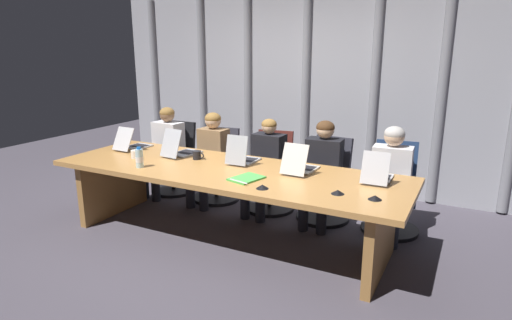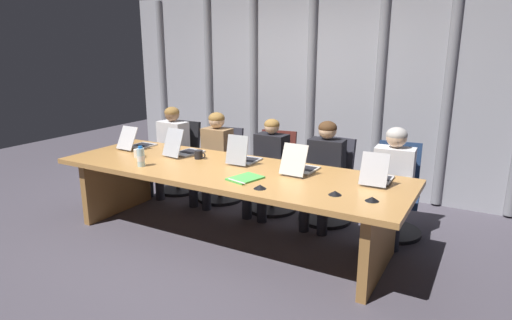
# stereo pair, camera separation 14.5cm
# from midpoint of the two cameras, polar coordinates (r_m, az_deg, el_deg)

# --- Properties ---
(ground_plane) EXTENTS (11.95, 11.95, 0.00)m
(ground_plane) POSITION_cam_midpoint_polar(r_m,az_deg,el_deg) (4.52, -4.75, -10.26)
(ground_plane) COLOR #47424C
(conference_table) EXTENTS (3.57, 1.15, 0.74)m
(conference_table) POSITION_cam_midpoint_polar(r_m,az_deg,el_deg) (4.31, -4.91, -3.08)
(conference_table) COLOR #B77F42
(conference_table) RESTS_ON ground_plane
(curtain_backdrop) EXTENTS (5.98, 0.17, 2.63)m
(curtain_backdrop) POSITION_cam_midpoint_polar(r_m,az_deg,el_deg) (6.02, 5.84, 9.01)
(curtain_backdrop) COLOR #9999A0
(curtain_backdrop) RESTS_ON ground_plane
(laptop_left_end) EXTENTS (0.26, 0.44, 0.27)m
(laptop_left_end) POSITION_cam_midpoint_polar(r_m,az_deg,el_deg) (5.29, -16.70, 2.01)
(laptop_left_end) COLOR #BCBCC1
(laptop_left_end) RESTS_ON conference_table
(laptop_left_mid) EXTENTS (0.29, 0.47, 0.31)m
(laptop_left_mid) POSITION_cam_midpoint_polar(r_m,az_deg,el_deg) (4.84, -10.73, 1.30)
(laptop_left_mid) COLOR #A8ADB7
(laptop_left_mid) RESTS_ON conference_table
(laptop_center) EXTENTS (0.24, 0.39, 0.31)m
(laptop_center) POSITION_cam_midpoint_polar(r_m,az_deg,el_deg) (4.44, -2.73, 0.35)
(laptop_center) COLOR #A8ADB7
(laptop_center) RESTS_ON conference_table
(laptop_right_mid) EXTENTS (0.26, 0.44, 0.29)m
(laptop_right_mid) POSITION_cam_midpoint_polar(r_m,az_deg,el_deg) (4.15, 4.88, -0.79)
(laptop_right_mid) COLOR beige
(laptop_right_mid) RESTS_ON conference_table
(laptop_right_end) EXTENTS (0.24, 0.42, 0.29)m
(laptop_right_end) POSITION_cam_midpoint_polar(r_m,az_deg,el_deg) (3.98, 14.76, -1.90)
(laptop_right_end) COLOR #BCBCC1
(laptop_right_end) RESTS_ON conference_table
(office_chair_left_end) EXTENTS (0.60, 0.60, 0.93)m
(office_chair_left_end) POSITION_cam_midpoint_polar(r_m,az_deg,el_deg) (5.96, -11.37, -0.77)
(office_chair_left_end) COLOR black
(office_chair_left_end) RESTS_ON ground_plane
(office_chair_left_mid) EXTENTS (0.60, 0.60, 0.90)m
(office_chair_left_mid) POSITION_cam_midpoint_polar(r_m,az_deg,el_deg) (5.57, -5.81, -1.73)
(office_chair_left_mid) COLOR #2D2D38
(office_chair_left_mid) RESTS_ON ground_plane
(office_chair_center) EXTENTS (0.60, 0.61, 0.93)m
(office_chair_center) POSITION_cam_midpoint_polar(r_m,az_deg,el_deg) (5.21, 1.18, -2.74)
(office_chair_center) COLOR #511E19
(office_chair_center) RESTS_ON ground_plane
(office_chair_right_mid) EXTENTS (0.60, 0.60, 0.92)m
(office_chair_right_mid) POSITION_cam_midpoint_polar(r_m,az_deg,el_deg) (4.96, 8.35, -3.84)
(office_chair_right_mid) COLOR #2D2D38
(office_chair_right_mid) RESTS_ON ground_plane
(office_chair_right_end) EXTENTS (0.60, 0.60, 0.94)m
(office_chair_right_end) POSITION_cam_midpoint_polar(r_m,az_deg,el_deg) (4.79, 16.70, -4.93)
(office_chair_right_end) COLOR navy
(office_chair_right_end) RESTS_ON ground_plane
(person_left_end) EXTENTS (0.44, 0.57, 1.15)m
(person_left_end) POSITION_cam_midpoint_polar(r_m,az_deg,el_deg) (5.79, -12.74, 1.83)
(person_left_end) COLOR silver
(person_left_end) RESTS_ON ground_plane
(person_left_mid) EXTENTS (0.37, 0.55, 1.13)m
(person_left_mid) POSITION_cam_midpoint_polar(r_m,az_deg,el_deg) (5.37, -6.93, 0.98)
(person_left_mid) COLOR olive
(person_left_mid) RESTS_ON ground_plane
(person_center) EXTENTS (0.39, 0.56, 1.11)m
(person_center) POSITION_cam_midpoint_polar(r_m,az_deg,el_deg) (4.99, 0.37, -0.22)
(person_center) COLOR black
(person_center) RESTS_ON ground_plane
(person_right_mid) EXTENTS (0.41, 0.56, 1.14)m
(person_right_mid) POSITION_cam_midpoint_polar(r_m,az_deg,el_deg) (4.73, 7.82, -0.86)
(person_right_mid) COLOR black
(person_right_mid) RESTS_ON ground_plane
(person_right_end) EXTENTS (0.42, 0.56, 1.14)m
(person_right_end) POSITION_cam_midpoint_polar(r_m,az_deg,el_deg) (4.55, 16.45, -1.92)
(person_right_end) COLOR silver
(person_right_end) RESTS_ON ground_plane
(water_bottle_primary) EXTENTS (0.08, 0.08, 0.21)m
(water_bottle_primary) POSITION_cam_midpoint_polar(r_m,az_deg,el_deg) (4.44, -16.07, 0.22)
(water_bottle_primary) COLOR silver
(water_bottle_primary) RESTS_ON conference_table
(coffee_mug_near) EXTENTS (0.13, 0.09, 0.09)m
(coffee_mug_near) POSITION_cam_midpoint_polar(r_m,az_deg,el_deg) (4.84, -16.49, 0.74)
(coffee_mug_near) COLOR white
(coffee_mug_near) RESTS_ON conference_table
(coffee_mug_far) EXTENTS (0.13, 0.09, 0.09)m
(coffee_mug_far) POSITION_cam_midpoint_polar(r_m,az_deg,el_deg) (4.64, -8.67, 0.64)
(coffee_mug_far) COLOR black
(coffee_mug_far) RESTS_ON conference_table
(conference_mic_left_side) EXTENTS (0.11, 0.11, 0.03)m
(conference_mic_left_side) POSITION_cam_midpoint_polar(r_m,az_deg,el_deg) (3.65, -0.29, -3.54)
(conference_mic_left_side) COLOR black
(conference_mic_left_side) RESTS_ON conference_table
(conference_mic_middle) EXTENTS (0.11, 0.11, 0.03)m
(conference_mic_middle) POSITION_cam_midpoint_polar(r_m,az_deg,el_deg) (3.51, 14.30, -4.83)
(conference_mic_middle) COLOR black
(conference_mic_middle) RESTS_ON conference_table
(conference_mic_right_side) EXTENTS (0.11, 0.11, 0.03)m
(conference_mic_right_side) POSITION_cam_midpoint_polar(r_m,az_deg,el_deg) (3.57, 9.60, -4.18)
(conference_mic_right_side) COLOR black
(conference_mic_right_side) RESTS_ON conference_table
(spiral_notepad) EXTENTS (0.29, 0.35, 0.03)m
(spiral_notepad) POSITION_cam_midpoint_polar(r_m,az_deg,el_deg) (3.91, -2.36, -2.46)
(spiral_notepad) COLOR #4CB74C
(spiral_notepad) RESTS_ON conference_table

